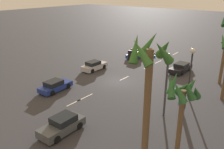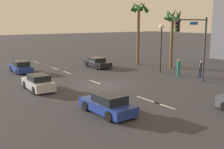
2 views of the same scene
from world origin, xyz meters
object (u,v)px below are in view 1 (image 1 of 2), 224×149
(car_3, at_px, (94,66))
(streetlamp, at_px, (191,63))
(pedestrian_0, at_px, (183,106))
(pedestrian_2, at_px, (181,96))
(palm_tree_3, at_px, (182,95))
(car_2, at_px, (181,68))
(traffic_signal, at_px, (153,72))
(pedestrian_1, at_px, (145,123))
(car_0, at_px, (55,86))
(car_4, at_px, (62,125))
(car_1, at_px, (136,54))
(palm_tree_2, at_px, (149,76))

(car_3, bearing_deg, streetlamp, 89.68)
(streetlamp, xyz_separation_m, pedestrian_0, (4.62, 1.33, -3.01))
(pedestrian_2, bearing_deg, palm_tree_3, 21.36)
(car_2, relative_size, traffic_signal, 0.70)
(pedestrian_1, bearing_deg, pedestrian_0, 163.68)
(car_0, height_order, traffic_signal, traffic_signal)
(car_4, distance_m, pedestrian_1, 7.10)
(car_2, xyz_separation_m, pedestrian_2, (9.97, 4.21, 0.38))
(car_2, relative_size, pedestrian_1, 2.57)
(car_1, xyz_separation_m, palm_tree_3, (20.07, 16.52, 4.25))
(car_0, relative_size, pedestrian_0, 2.34)
(car_1, distance_m, pedestrian_1, 23.09)
(traffic_signal, distance_m, palm_tree_3, 6.64)
(pedestrian_1, relative_size, palm_tree_2, 0.18)
(car_0, distance_m, pedestrian_2, 14.55)
(car_1, bearing_deg, palm_tree_2, 34.06)
(pedestrian_2, bearing_deg, pedestrian_0, 30.14)
(pedestrian_0, bearing_deg, car_4, -37.26)
(car_2, relative_size, palm_tree_3, 0.69)
(car_3, height_order, pedestrian_0, pedestrian_0)
(car_2, distance_m, pedestrian_0, 13.13)
(car_3, xyz_separation_m, traffic_signal, (6.03, 13.11, 3.57))
(car_4, bearing_deg, pedestrian_2, 152.52)
(car_2, bearing_deg, car_0, -29.81)
(traffic_signal, bearing_deg, streetlamp, 165.95)
(pedestrian_1, bearing_deg, palm_tree_3, 71.54)
(car_3, bearing_deg, traffic_signal, 65.28)
(car_1, xyz_separation_m, streetlamp, (9.53, 13.25, 3.34))
(traffic_signal, height_order, palm_tree_2, palm_tree_2)
(car_1, height_order, car_2, car_1)
(pedestrian_0, distance_m, palm_tree_3, 7.35)
(pedestrian_0, bearing_deg, palm_tree_3, 18.10)
(palm_tree_2, bearing_deg, pedestrian_2, -169.65)
(car_4, distance_m, traffic_signal, 9.57)
(car_2, distance_m, car_4, 21.22)
(car_2, xyz_separation_m, palm_tree_2, (20.53, 6.14, 6.16))
(car_1, bearing_deg, streetlamp, 54.27)
(car_0, bearing_deg, pedestrian_2, 113.90)
(streetlamp, distance_m, pedestrian_0, 5.67)
(traffic_signal, bearing_deg, car_4, -27.95)
(traffic_signal, distance_m, pedestrian_0, 4.51)
(traffic_signal, bearing_deg, pedestrian_0, 115.29)
(car_1, relative_size, pedestrian_0, 2.26)
(car_4, xyz_separation_m, traffic_signal, (-7.85, 4.17, 3.55))
(car_4, height_order, traffic_signal, traffic_signal)
(car_3, height_order, pedestrian_2, pedestrian_2)
(car_1, bearing_deg, car_4, 18.03)
(car_2, height_order, palm_tree_3, palm_tree_3)
(car_1, bearing_deg, pedestrian_0, 45.86)
(car_0, height_order, car_3, car_3)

